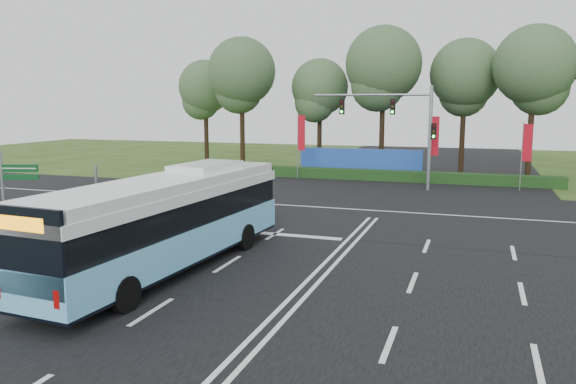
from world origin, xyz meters
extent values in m
plane|color=#2B4717|center=(0.00, 0.00, 0.00)|extent=(120.00, 120.00, 0.00)
cube|color=black|center=(0.00, 0.00, 0.02)|extent=(20.00, 120.00, 0.04)
cube|color=black|center=(0.00, 12.00, 0.03)|extent=(120.00, 14.00, 0.05)
cube|color=gray|center=(-10.10, -3.00, 0.06)|extent=(0.25, 18.00, 0.12)
cube|color=#66BDED|center=(-4.93, -1.23, 1.10)|extent=(3.37, 12.46, 1.13)
cube|color=black|center=(-4.93, -1.23, 0.59)|extent=(3.34, 12.40, 0.31)
cube|color=black|center=(-4.93, -1.23, 2.12)|extent=(3.26, 12.27, 0.98)
cube|color=white|center=(-4.93, -1.23, 2.74)|extent=(3.37, 12.46, 0.36)
cube|color=white|center=(-4.93, -1.23, 3.10)|extent=(3.29, 11.96, 0.36)
cube|color=white|center=(-4.76, 1.33, 3.41)|extent=(1.84, 3.18, 0.26)
cube|color=black|center=(-5.33, -7.32, 2.18)|extent=(2.49, 0.28, 2.26)
cube|color=orange|center=(-5.33, -7.36, 2.89)|extent=(1.44, 0.15, 0.36)
cylinder|color=black|center=(-5.90, 2.33, 0.53)|extent=(0.36, 1.08, 1.07)
cylinder|color=black|center=(-3.50, 2.17, 0.53)|extent=(0.36, 1.08, 1.07)
cylinder|color=black|center=(-6.38, -5.05, 0.53)|extent=(0.36, 1.08, 1.07)
cylinder|color=black|center=(-3.98, -5.21, 0.53)|extent=(0.36, 1.08, 1.07)
cylinder|color=gray|center=(-10.63, 2.35, 1.57)|extent=(0.13, 0.13, 3.14)
cube|color=black|center=(-10.63, 2.17, 2.15)|extent=(0.29, 0.25, 0.36)
sphere|color=#19F233|center=(-10.63, 2.07, 2.15)|extent=(0.13, 0.13, 0.13)
cylinder|color=gray|center=(-12.63, -0.80, 1.99)|extent=(0.12, 0.12, 3.98)
cube|color=#0B401A|center=(-11.91, -0.61, 3.29)|extent=(1.46, 0.45, 0.30)
cube|color=#0B401A|center=(-11.91, -0.61, 2.94)|extent=(1.46, 0.45, 0.22)
cube|color=white|center=(-11.91, -0.64, 3.29)|extent=(1.35, 0.37, 0.04)
cylinder|color=gray|center=(-8.19, 23.54, 2.53)|extent=(0.08, 0.08, 5.06)
cube|color=red|center=(-7.85, 23.40, 3.60)|extent=(0.64, 0.29, 2.70)
cylinder|color=gray|center=(1.77, 22.30, 2.53)|extent=(0.08, 0.08, 5.06)
cube|color=red|center=(2.14, 22.26, 3.60)|extent=(0.67, 0.11, 2.70)
cylinder|color=gray|center=(7.84, 22.28, 2.30)|extent=(0.07, 0.07, 4.60)
cube|color=red|center=(8.15, 22.14, 3.27)|extent=(0.58, 0.28, 2.45)
cylinder|color=gray|center=(2.00, 20.50, 3.50)|extent=(0.24, 0.24, 7.00)
cylinder|color=gray|center=(-2.00, 20.50, 6.40)|extent=(8.00, 0.16, 0.16)
cube|color=black|center=(-0.50, 20.50, 5.60)|extent=(0.32, 0.28, 1.05)
cube|color=black|center=(-4.00, 20.50, 5.60)|extent=(0.32, 0.28, 1.05)
cube|color=black|center=(2.25, 20.50, 4.00)|extent=(0.32, 0.28, 1.05)
cube|color=#143312|center=(0.00, 24.50, 0.40)|extent=(22.00, 1.20, 0.80)
cube|color=#214DB3|center=(-4.00, 27.00, 1.10)|extent=(10.00, 0.30, 2.20)
cylinder|color=black|center=(-20.72, 32.65, 3.55)|extent=(0.44, 0.44, 7.11)
sphere|color=#375834|center=(-20.72, 32.65, 7.48)|extent=(5.24, 5.24, 5.24)
cylinder|color=black|center=(-15.34, 29.28, 4.13)|extent=(0.44, 0.44, 8.26)
sphere|color=#375834|center=(-15.34, 29.28, 8.69)|extent=(6.08, 6.08, 6.08)
cylinder|color=black|center=(-8.72, 31.66, 3.47)|extent=(0.44, 0.44, 6.94)
sphere|color=#375834|center=(-8.72, 31.66, 7.31)|extent=(5.11, 5.11, 5.11)
cylinder|color=black|center=(-2.76, 30.01, 4.32)|extent=(0.44, 0.44, 8.64)
sphere|color=#375834|center=(-2.76, 30.01, 9.09)|extent=(6.36, 6.36, 6.36)
cylinder|color=black|center=(3.74, 32.13, 3.95)|extent=(0.44, 0.44, 7.90)
sphere|color=#375834|center=(3.74, 32.13, 8.32)|extent=(5.82, 5.82, 5.82)
cylinder|color=black|center=(8.81, 29.11, 4.13)|extent=(0.44, 0.44, 8.26)
sphere|color=#375834|center=(8.81, 29.11, 8.70)|extent=(6.09, 6.09, 6.09)
camera|label=1|loc=(5.12, -17.91, 5.77)|focal=35.00mm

